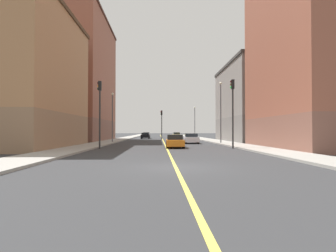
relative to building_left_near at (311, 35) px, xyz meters
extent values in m
plane|color=#313235|center=(-14.04, -13.50, -11.09)|extent=(400.00, 400.00, 0.00)
cube|color=#9E9B93|center=(-5.70, 35.50, -11.02)|extent=(3.09, 168.00, 0.15)
cube|color=#9E9B93|center=(-22.37, 35.50, -11.02)|extent=(3.09, 168.00, 0.15)
cube|color=#E5D14C|center=(-14.04, 35.50, -11.08)|extent=(0.16, 154.00, 0.01)
cube|color=brown|center=(0.00, 0.00, -9.56)|extent=(8.31, 15.01, 3.06)
cube|color=#93513D|center=(0.00, 0.00, 1.32)|extent=(8.31, 15.01, 18.70)
cube|color=slate|center=(0.00, 17.04, -9.19)|extent=(8.31, 16.69, 3.80)
cube|color=gray|center=(0.00, 17.04, -3.31)|extent=(8.31, 16.69, 7.96)
cube|color=#3B3937|center=(0.00, 17.04, 0.87)|extent=(8.61, 16.99, 0.40)
cube|color=#8F6B4F|center=(-28.07, 1.88, -9.37)|extent=(8.31, 15.59, 3.44)
cube|color=#A8754C|center=(-28.07, 1.88, -2.59)|extent=(8.31, 15.59, 10.11)
cube|color=#4B3422|center=(-28.07, 1.88, 2.66)|extent=(8.61, 15.89, 0.40)
cube|color=brown|center=(-28.07, 22.46, -9.29)|extent=(8.31, 20.44, 3.60)
cube|color=#93513D|center=(-28.07, 22.46, 1.13)|extent=(8.31, 20.44, 17.24)
cube|color=#42241B|center=(-28.07, 22.46, 9.95)|extent=(8.61, 20.74, 0.40)
cylinder|color=#2D2D2D|center=(-7.65, 0.21, -8.21)|extent=(0.16, 0.16, 5.76)
cube|color=black|center=(-7.65, 0.21, -4.88)|extent=(0.28, 0.32, 0.90)
sphere|color=#320404|center=(-7.81, 0.21, -4.61)|extent=(0.20, 0.20, 0.20)
sphere|color=#352204|center=(-7.81, 0.21, -4.89)|extent=(0.20, 0.20, 0.20)
sphere|color=green|center=(-7.81, 0.21, -5.17)|extent=(0.20, 0.20, 0.20)
cylinder|color=#2D2D2D|center=(-20.42, 0.21, -8.32)|extent=(0.16, 0.16, 5.55)
cube|color=black|center=(-20.42, 0.21, -5.09)|extent=(0.28, 0.32, 0.90)
sphere|color=#320404|center=(-20.58, 0.21, -4.82)|extent=(0.20, 0.20, 0.20)
sphere|color=orange|center=(-20.58, 0.21, -5.10)|extent=(0.20, 0.20, 0.20)
sphere|color=black|center=(-20.58, 0.21, -5.38)|extent=(0.20, 0.20, 0.20)
cylinder|color=#2D2D2D|center=(-14.20, 29.00, -8.65)|extent=(0.16, 0.16, 4.87)
cube|color=black|center=(-14.20, 29.00, -5.77)|extent=(0.28, 0.32, 0.90)
sphere|color=red|center=(-14.36, 29.00, -5.50)|extent=(0.20, 0.20, 0.20)
sphere|color=#352204|center=(-14.36, 29.00, -5.78)|extent=(0.20, 0.20, 0.20)
sphere|color=black|center=(-14.36, 29.00, -6.06)|extent=(0.20, 0.20, 0.20)
cylinder|color=#4C4C51|center=(-6.65, 9.89, -7.11)|extent=(0.14, 0.14, 7.66)
sphere|color=#EAEACC|center=(-6.65, 9.89, -3.13)|extent=(0.36, 0.36, 0.36)
cylinder|color=#4C4C51|center=(-21.42, 13.54, -7.60)|extent=(0.14, 0.14, 6.68)
sphere|color=#EAEACC|center=(-21.42, 13.54, -4.11)|extent=(0.36, 0.36, 0.36)
cylinder|color=#4C4C51|center=(-6.65, 36.24, -7.60)|extent=(0.14, 0.14, 6.69)
sphere|color=#EAEACC|center=(-6.65, 36.24, -4.10)|extent=(0.36, 0.36, 0.36)
cube|color=orange|center=(-13.19, 1.54, -10.57)|extent=(1.80, 4.26, 0.61)
cube|color=black|center=(-13.19, 1.64, -10.01)|extent=(1.55, 1.95, 0.51)
cylinder|color=black|center=(-13.95, 2.87, -10.77)|extent=(0.23, 0.64, 0.64)
cylinder|color=black|center=(-12.39, 2.84, -10.77)|extent=(0.23, 0.64, 0.64)
cylinder|color=black|center=(-14.00, 0.25, -10.77)|extent=(0.23, 0.64, 0.64)
cylinder|color=black|center=(-12.44, 0.22, -10.77)|extent=(0.23, 0.64, 0.64)
cube|color=red|center=(-17.97, 46.40, -10.56)|extent=(1.71, 4.39, 0.62)
cube|color=black|center=(-17.97, 46.37, -10.00)|extent=(1.50, 1.99, 0.51)
cylinder|color=black|center=(-18.74, 47.76, -10.77)|extent=(0.22, 0.64, 0.64)
cylinder|color=black|center=(-17.20, 47.76, -10.77)|extent=(0.22, 0.64, 0.64)
cylinder|color=black|center=(-18.74, 45.04, -10.77)|extent=(0.22, 0.64, 0.64)
cylinder|color=black|center=(-17.20, 45.04, -10.77)|extent=(0.22, 0.64, 0.64)
cube|color=gold|center=(-10.37, 42.88, -10.54)|extent=(1.89, 4.51, 0.65)
cube|color=black|center=(-10.37, 42.76, -9.98)|extent=(1.59, 1.98, 0.48)
cylinder|color=black|center=(-11.21, 44.22, -10.77)|extent=(0.24, 0.65, 0.64)
cylinder|color=black|center=(-9.64, 44.28, -10.77)|extent=(0.24, 0.65, 0.64)
cylinder|color=black|center=(-11.10, 41.47, -10.77)|extent=(0.24, 0.65, 0.64)
cylinder|color=black|center=(-9.54, 41.53, -10.77)|extent=(0.24, 0.65, 0.64)
cube|color=black|center=(-17.72, 35.25, -10.53)|extent=(1.90, 4.26, 0.68)
cube|color=black|center=(-17.72, 35.30, -9.99)|extent=(1.64, 1.90, 0.41)
cylinder|color=black|center=(-18.52, 36.58, -10.77)|extent=(0.23, 0.64, 0.64)
cylinder|color=black|center=(-16.86, 36.55, -10.77)|extent=(0.23, 0.64, 0.64)
cylinder|color=black|center=(-18.57, 33.96, -10.77)|extent=(0.23, 0.64, 0.64)
cylinder|color=black|center=(-16.91, 33.93, -10.77)|extent=(0.23, 0.64, 0.64)
cube|color=white|center=(-10.38, 11.49, -10.54)|extent=(2.04, 4.65, 0.67)
cube|color=black|center=(-10.38, 11.47, -9.97)|extent=(1.70, 2.02, 0.47)
cylinder|color=black|center=(-11.16, 12.94, -10.77)|extent=(0.25, 0.65, 0.64)
cylinder|color=black|center=(-9.48, 12.87, -10.77)|extent=(0.25, 0.65, 0.64)
cylinder|color=black|center=(-11.28, 10.11, -10.77)|extent=(0.25, 0.65, 0.64)
cylinder|color=black|center=(-9.60, 10.04, -10.77)|extent=(0.25, 0.65, 0.64)
camera|label=1|loc=(-14.83, -26.57, -9.40)|focal=29.93mm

